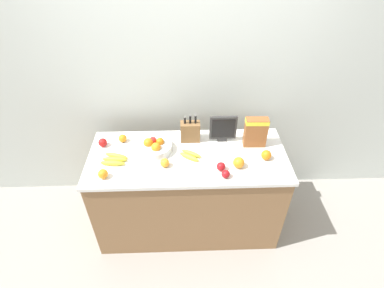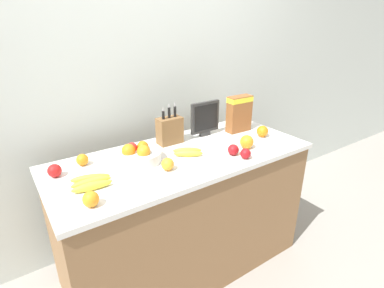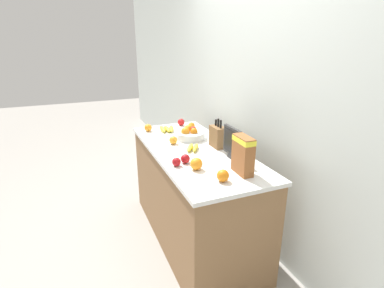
{
  "view_description": "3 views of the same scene",
  "coord_description": "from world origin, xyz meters",
  "px_view_note": "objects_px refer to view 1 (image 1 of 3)",
  "views": [
    {
      "loc": [
        -0.03,
        -1.86,
        2.51
      ],
      "look_at": [
        0.03,
        -0.02,
        1.02
      ],
      "focal_mm": 28.0,
      "sensor_mm": 36.0,
      "label": 1
    },
    {
      "loc": [
        -0.91,
        -1.43,
        1.67
      ],
      "look_at": [
        0.06,
        -0.01,
        0.94
      ],
      "focal_mm": 28.0,
      "sensor_mm": 36.0,
      "label": 2
    },
    {
      "loc": [
        2.19,
        -0.92,
        1.77
      ],
      "look_at": [
        -0.01,
        -0.02,
        0.93
      ],
      "focal_mm": 28.0,
      "sensor_mm": 36.0,
      "label": 3
    }
  ],
  "objects_px": {
    "fruit_bowl": "(155,146)",
    "apple_near_bananas": "(103,143)",
    "banana_bunch_right": "(190,155)",
    "knife_block": "(190,131)",
    "orange_front_center": "(266,155)",
    "apple_by_knife_block": "(226,174)",
    "small_monitor": "(223,128)",
    "apple_front": "(221,167)",
    "orange_mid_left": "(103,174)",
    "cereal_box": "(256,131)",
    "orange_near_bowl": "(165,163)",
    "orange_by_cereal": "(123,138)",
    "banana_bunch_left": "(115,159)",
    "orange_front_right": "(239,163)"
  },
  "relations": [
    {
      "from": "cereal_box",
      "to": "orange_by_cereal",
      "type": "distance_m",
      "value": 1.14
    },
    {
      "from": "knife_block",
      "to": "fruit_bowl",
      "type": "distance_m",
      "value": 0.33
    },
    {
      "from": "knife_block",
      "to": "orange_by_cereal",
      "type": "bearing_deg",
      "value": -179.67
    },
    {
      "from": "apple_near_bananas",
      "to": "apple_by_knife_block",
      "type": "height_order",
      "value": "apple_near_bananas"
    },
    {
      "from": "banana_bunch_left",
      "to": "apple_near_bananas",
      "type": "distance_m",
      "value": 0.24
    },
    {
      "from": "banana_bunch_right",
      "to": "knife_block",
      "type": "bearing_deg",
      "value": 88.17
    },
    {
      "from": "fruit_bowl",
      "to": "orange_by_cereal",
      "type": "distance_m",
      "value": 0.32
    },
    {
      "from": "small_monitor",
      "to": "orange_front_right",
      "type": "distance_m",
      "value": 0.36
    },
    {
      "from": "knife_block",
      "to": "cereal_box",
      "type": "distance_m",
      "value": 0.55
    },
    {
      "from": "orange_by_cereal",
      "to": "orange_near_bowl",
      "type": "bearing_deg",
      "value": -41.12
    },
    {
      "from": "apple_near_bananas",
      "to": "apple_by_knife_block",
      "type": "xyz_separation_m",
      "value": [
        1.0,
        -0.41,
        -0.0
      ]
    },
    {
      "from": "knife_block",
      "to": "cereal_box",
      "type": "bearing_deg",
      "value": -9.09
    },
    {
      "from": "orange_by_cereal",
      "to": "orange_front_right",
      "type": "xyz_separation_m",
      "value": [
        0.95,
        -0.35,
        0.01
      ]
    },
    {
      "from": "fruit_bowl",
      "to": "orange_mid_left",
      "type": "relative_size",
      "value": 3.67
    },
    {
      "from": "banana_bunch_left",
      "to": "orange_front_center",
      "type": "bearing_deg",
      "value": -0.52
    },
    {
      "from": "fruit_bowl",
      "to": "apple_front",
      "type": "height_order",
      "value": "fruit_bowl"
    },
    {
      "from": "cereal_box",
      "to": "orange_by_cereal",
      "type": "xyz_separation_m",
      "value": [
        -1.13,
        0.08,
        -0.11
      ]
    },
    {
      "from": "apple_near_bananas",
      "to": "orange_mid_left",
      "type": "distance_m",
      "value": 0.39
    },
    {
      "from": "orange_by_cereal",
      "to": "orange_front_center",
      "type": "height_order",
      "value": "orange_front_center"
    },
    {
      "from": "small_monitor",
      "to": "orange_near_bowl",
      "type": "distance_m",
      "value": 0.59
    },
    {
      "from": "fruit_bowl",
      "to": "orange_front_center",
      "type": "height_order",
      "value": "fruit_bowl"
    },
    {
      "from": "cereal_box",
      "to": "orange_front_center",
      "type": "distance_m",
      "value": 0.22
    },
    {
      "from": "cereal_box",
      "to": "banana_bunch_right",
      "type": "xyz_separation_m",
      "value": [
        -0.55,
        -0.14,
        -0.13
      ]
    },
    {
      "from": "apple_by_knife_block",
      "to": "orange_by_cereal",
      "type": "height_order",
      "value": "orange_by_cereal"
    },
    {
      "from": "cereal_box",
      "to": "orange_near_bowl",
      "type": "height_order",
      "value": "cereal_box"
    },
    {
      "from": "knife_block",
      "to": "small_monitor",
      "type": "xyz_separation_m",
      "value": [
        0.28,
        -0.02,
        0.04
      ]
    },
    {
      "from": "apple_front",
      "to": "orange_near_bowl",
      "type": "bearing_deg",
      "value": 172.76
    },
    {
      "from": "orange_front_center",
      "to": "apple_by_knife_block",
      "type": "bearing_deg",
      "value": -150.8
    },
    {
      "from": "small_monitor",
      "to": "apple_front",
      "type": "xyz_separation_m",
      "value": [
        -0.05,
        -0.36,
        -0.1
      ]
    },
    {
      "from": "orange_near_bowl",
      "to": "banana_bunch_right",
      "type": "bearing_deg",
      "value": 26.55
    },
    {
      "from": "apple_front",
      "to": "orange_by_cereal",
      "type": "xyz_separation_m",
      "value": [
        -0.81,
        0.38,
        -0.0
      ]
    },
    {
      "from": "apple_near_bananas",
      "to": "apple_by_knife_block",
      "type": "relative_size",
      "value": 1.12
    },
    {
      "from": "orange_front_center",
      "to": "knife_block",
      "type": "bearing_deg",
      "value": 155.87
    },
    {
      "from": "orange_near_bowl",
      "to": "orange_mid_left",
      "type": "distance_m",
      "value": 0.47
    },
    {
      "from": "apple_front",
      "to": "apple_near_bananas",
      "type": "xyz_separation_m",
      "value": [
        -0.97,
        0.33,
        0.0
      ]
    },
    {
      "from": "knife_block",
      "to": "small_monitor",
      "type": "relative_size",
      "value": 1.11
    },
    {
      "from": "apple_near_bananas",
      "to": "apple_by_knife_block",
      "type": "distance_m",
      "value": 1.08
    },
    {
      "from": "small_monitor",
      "to": "apple_near_bananas",
      "type": "bearing_deg",
      "value": -178.03
    },
    {
      "from": "orange_near_bowl",
      "to": "fruit_bowl",
      "type": "bearing_deg",
      "value": 113.8
    },
    {
      "from": "fruit_bowl",
      "to": "orange_near_bowl",
      "type": "xyz_separation_m",
      "value": [
        0.09,
        -0.2,
        -0.01
      ]
    },
    {
      "from": "fruit_bowl",
      "to": "apple_near_bananas",
      "type": "bearing_deg",
      "value": 170.24
    },
    {
      "from": "cereal_box",
      "to": "apple_near_bananas",
      "type": "height_order",
      "value": "cereal_box"
    },
    {
      "from": "cereal_box",
      "to": "orange_near_bowl",
      "type": "xyz_separation_m",
      "value": [
        -0.75,
        -0.24,
        -0.11
      ]
    },
    {
      "from": "apple_front",
      "to": "apple_by_knife_block",
      "type": "xyz_separation_m",
      "value": [
        0.03,
        -0.08,
        -0.0
      ]
    },
    {
      "from": "knife_block",
      "to": "orange_near_bowl",
      "type": "distance_m",
      "value": 0.4
    },
    {
      "from": "banana_bunch_left",
      "to": "orange_near_bowl",
      "type": "xyz_separation_m",
      "value": [
        0.41,
        -0.07,
        0.02
      ]
    },
    {
      "from": "orange_near_bowl",
      "to": "orange_mid_left",
      "type": "relative_size",
      "value": 0.98
    },
    {
      "from": "knife_block",
      "to": "orange_mid_left",
      "type": "bearing_deg",
      "value": -146.73
    },
    {
      "from": "knife_block",
      "to": "banana_bunch_left",
      "type": "distance_m",
      "value": 0.67
    },
    {
      "from": "orange_front_center",
      "to": "cereal_box",
      "type": "bearing_deg",
      "value": 108.82
    }
  ]
}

